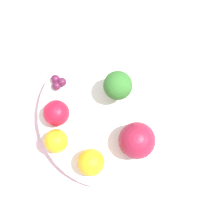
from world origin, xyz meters
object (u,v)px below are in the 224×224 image
bowl (112,114)px  orange_back (56,141)px  grape_cluster (58,82)px  apple_red (137,140)px  orange_front (91,162)px  broccoli (115,85)px  apple_green (56,113)px

bowl → orange_back: orange_back is taller
grape_cluster → orange_back: bearing=15.4°
apple_red → orange_front: bearing=-50.7°
broccoli → orange_back: 0.14m
orange_back → apple_green: bearing=-165.0°
broccoli → apple_red: broccoli is taller
apple_green → grape_cluster: 0.06m
apple_green → orange_back: bearing=15.0°
broccoli → apple_red: bearing=35.2°
apple_red → grape_cluster: bearing=-113.5°
apple_red → orange_back: (0.03, -0.13, -0.01)m
orange_front → orange_back: (-0.02, -0.07, -0.00)m
grape_cluster → apple_green: bearing=15.6°
apple_green → orange_back: 0.05m
bowl → broccoli: (-0.04, -0.00, 0.05)m
broccoli → bowl: bearing=6.0°
apple_red → broccoli: bearing=-144.8°
grape_cluster → bowl: bearing=74.7°
bowl → apple_red: apple_red is taller
bowl → broccoli: 0.07m
orange_back → grape_cluster: 0.11m
apple_green → orange_front: 0.10m
bowl → apple_green: apple_green is taller
broccoli → orange_front: broccoli is taller
bowl → orange_front: orange_front is taller
bowl → apple_green: size_ratio=5.90×
apple_green → orange_back: apple_green is taller
bowl → apple_red: size_ratio=4.28×
bowl → orange_back: (0.07, -0.08, 0.03)m
apple_red → orange_back: bearing=-75.9°
grape_cluster → orange_front: bearing=37.6°
broccoli → apple_green: (0.07, -0.09, -0.02)m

